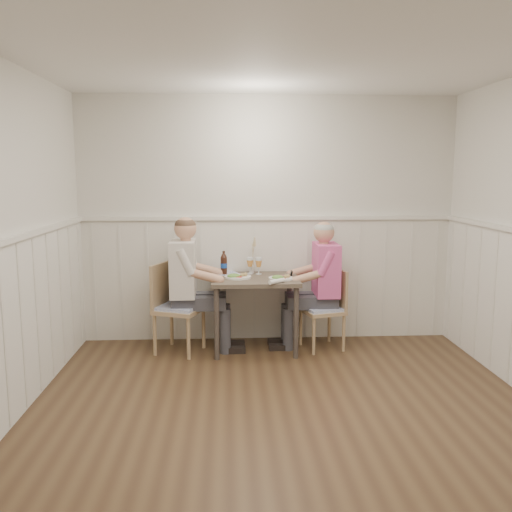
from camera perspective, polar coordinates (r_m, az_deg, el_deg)
The scene contains 16 objects.
ground_plane at distance 3.97m, azimuth 3.61°, elevation -18.11°, with size 4.50×4.50×0.00m, color #442F1E.
room_shell at distance 3.55m, azimuth 3.85°, elevation 4.31°, with size 4.04×4.54×2.60m.
wainscot at distance 4.37m, azimuth 2.68°, elevation -5.91°, with size 4.00×4.49×1.34m.
dining_table at distance 5.49m, azimuth -0.11°, elevation -3.35°, with size 0.87×0.70×0.75m.
chair_right at distance 5.63m, azimuth 7.45°, elevation -5.22°, with size 0.48×0.48×0.82m.
chair_left at distance 5.52m, azimuth -8.62°, elevation -5.04°, with size 0.55×0.55×0.90m.
man_in_pink at distance 5.63m, azimuth 6.92°, elevation -4.01°, with size 0.61×0.43×1.33m.
diner_cream at distance 5.49m, azimuth -7.18°, elevation -4.07°, with size 0.64×0.45×1.39m.
plate_man at distance 5.38m, azimuth 2.60°, elevation -2.24°, with size 0.25×0.25×0.06m.
plate_diner at distance 5.44m, azimuth -2.06°, elevation -2.11°, with size 0.27×0.27×0.07m.
beer_glass_a at distance 5.62m, azimuth 0.28°, elevation -0.75°, with size 0.07×0.07×0.18m.
beer_glass_b at distance 5.64m, azimuth -0.65°, elevation -0.71°, with size 0.07×0.07×0.18m.
beer_bottle at distance 5.62m, azimuth -3.41°, elevation -0.85°, with size 0.07×0.07×0.25m.
rolled_napkin at distance 5.17m, azimuth 2.23°, elevation -2.67°, with size 0.17×0.16×0.04m.
grass_vase at distance 5.68m, azimuth -0.45°, elevation -0.02°, with size 0.05×0.05×0.40m.
gingham_mat at distance 5.69m, azimuth -3.44°, elevation -1.83°, with size 0.35×0.32×0.01m.
Camera 1 is at (-0.42, -3.52, 1.79)m, focal length 38.00 mm.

